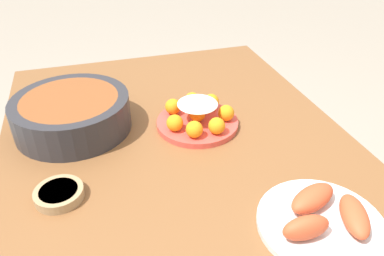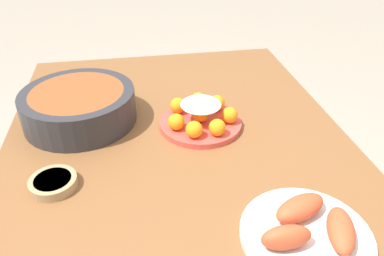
{
  "view_description": "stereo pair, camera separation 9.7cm",
  "coord_description": "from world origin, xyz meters",
  "px_view_note": "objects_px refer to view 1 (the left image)",
  "views": [
    {
      "loc": [
        -0.71,
        0.2,
        1.33
      ],
      "look_at": [
        0.07,
        -0.04,
        0.8
      ],
      "focal_mm": 35.0,
      "sensor_mm": 36.0,
      "label": 1
    },
    {
      "loc": [
        -0.73,
        0.1,
        1.33
      ],
      "look_at": [
        0.07,
        -0.04,
        0.8
      ],
      "focal_mm": 35.0,
      "sensor_mm": 36.0,
      "label": 2
    }
  ],
  "objects_px": {
    "dining_table": "(186,188)",
    "cake_plate": "(198,117)",
    "sauce_bowl": "(59,194)",
    "seafood_platter": "(322,219)",
    "serving_bowl": "(72,113)"
  },
  "relations": [
    {
      "from": "dining_table",
      "to": "sauce_bowl",
      "type": "bearing_deg",
      "value": 100.75
    },
    {
      "from": "sauce_bowl",
      "to": "seafood_platter",
      "type": "distance_m",
      "value": 0.55
    },
    {
      "from": "dining_table",
      "to": "cake_plate",
      "type": "bearing_deg",
      "value": -28.26
    },
    {
      "from": "sauce_bowl",
      "to": "seafood_platter",
      "type": "bearing_deg",
      "value": -114.89
    },
    {
      "from": "sauce_bowl",
      "to": "cake_plate",
      "type": "bearing_deg",
      "value": -62.71
    },
    {
      "from": "serving_bowl",
      "to": "sauce_bowl",
      "type": "height_order",
      "value": "serving_bowl"
    },
    {
      "from": "dining_table",
      "to": "serving_bowl",
      "type": "bearing_deg",
      "value": 49.77
    },
    {
      "from": "serving_bowl",
      "to": "seafood_platter",
      "type": "height_order",
      "value": "serving_bowl"
    },
    {
      "from": "seafood_platter",
      "to": "sauce_bowl",
      "type": "bearing_deg",
      "value": 65.11
    },
    {
      "from": "dining_table",
      "to": "seafood_platter",
      "type": "xyz_separation_m",
      "value": [
        -0.29,
        -0.2,
        0.12
      ]
    },
    {
      "from": "dining_table",
      "to": "sauce_bowl",
      "type": "height_order",
      "value": "sauce_bowl"
    },
    {
      "from": "dining_table",
      "to": "seafood_platter",
      "type": "height_order",
      "value": "seafood_platter"
    },
    {
      "from": "cake_plate",
      "to": "sauce_bowl",
      "type": "bearing_deg",
      "value": 117.29
    },
    {
      "from": "dining_table",
      "to": "sauce_bowl",
      "type": "relative_size",
      "value": 12.7
    },
    {
      "from": "dining_table",
      "to": "seafood_platter",
      "type": "bearing_deg",
      "value": -145.54
    }
  ]
}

